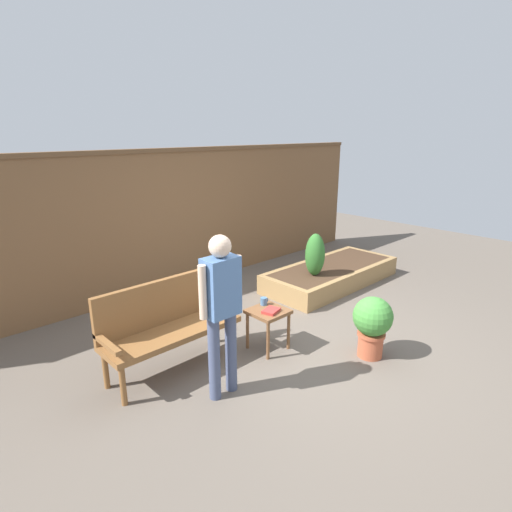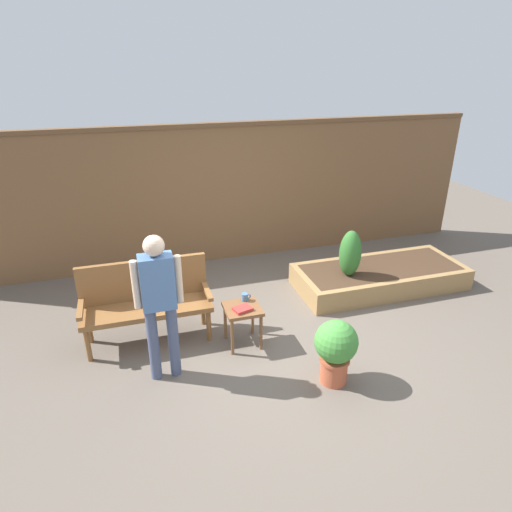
{
  "view_description": "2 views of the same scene",
  "coord_description": "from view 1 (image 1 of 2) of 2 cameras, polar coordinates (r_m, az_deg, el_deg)",
  "views": [
    {
      "loc": [
        -3.41,
        -2.84,
        2.42
      ],
      "look_at": [
        0.11,
        0.86,
        0.86
      ],
      "focal_mm": 29.15,
      "sensor_mm": 36.0,
      "label": 1
    },
    {
      "loc": [
        -1.46,
        -3.95,
        3.02
      ],
      "look_at": [
        0.05,
        0.99,
        0.7
      ],
      "focal_mm": 31.05,
      "sensor_mm": 36.0,
      "label": 2
    }
  ],
  "objects": [
    {
      "name": "ground_plane",
      "position": [
        5.05,
        5.97,
        -11.73
      ],
      "size": [
        14.0,
        14.0,
        0.0
      ],
      "primitive_type": "plane",
      "color": "#60564C"
    },
    {
      "name": "fence_back",
      "position": [
        6.55,
        -11.28,
        4.97
      ],
      "size": [
        8.4,
        0.14,
        2.16
      ],
      "color": "brown",
      "rests_on": "ground_plane"
    },
    {
      "name": "garden_bench",
      "position": [
        4.42,
        -12.08,
        -8.48
      ],
      "size": [
        1.44,
        0.48,
        0.94
      ],
      "color": "brown",
      "rests_on": "ground_plane"
    },
    {
      "name": "side_table",
      "position": [
        4.73,
        1.67,
        -8.33
      ],
      "size": [
        0.4,
        0.4,
        0.48
      ],
      "color": "brown",
      "rests_on": "ground_plane"
    },
    {
      "name": "cup_on_table",
      "position": [
        4.81,
        1.08,
        -6.21
      ],
      "size": [
        0.11,
        0.08,
        0.09
      ],
      "color": "teal",
      "rests_on": "side_table"
    },
    {
      "name": "book_on_table",
      "position": [
        4.64,
        2.09,
        -7.51
      ],
      "size": [
        0.23,
        0.19,
        0.03
      ],
      "primitive_type": "cube",
      "rotation": [
        0.0,
        0.0,
        0.28
      ],
      "color": "#B2332D",
      "rests_on": "side_table"
    },
    {
      "name": "potted_boxwood",
      "position": [
        4.74,
        15.68,
        -8.75
      ],
      "size": [
        0.43,
        0.43,
        0.69
      ],
      "color": "#B75638",
      "rests_on": "ground_plane"
    },
    {
      "name": "raised_planter_bed",
      "position": [
        6.89,
        10.27,
        -2.51
      ],
      "size": [
        2.4,
        1.0,
        0.3
      ],
      "color": "#997547",
      "rests_on": "ground_plane"
    },
    {
      "name": "shrub_near_bench",
      "position": [
        6.27,
        8.1,
        0.17
      ],
      "size": [
        0.29,
        0.29,
        0.65
      ],
      "color": "brown",
      "rests_on": "raised_planter_bed"
    },
    {
      "name": "person_by_bench",
      "position": [
        3.74,
        -4.77,
        -6.44
      ],
      "size": [
        0.47,
        0.2,
        1.56
      ],
      "color": "#475170",
      "rests_on": "ground_plane"
    }
  ]
}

